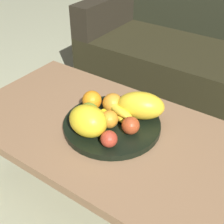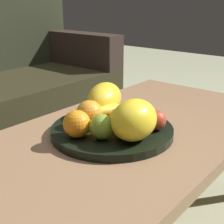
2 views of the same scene
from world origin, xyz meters
The scene contains 13 objects.
ground_plane centered at (0.00, 0.00, 0.00)m, with size 8.00×8.00×0.00m, color #AAAD89.
coffee_table centered at (0.00, 0.00, 0.39)m, with size 1.29×0.64×0.43m.
couch centered at (0.03, 1.08, 0.30)m, with size 1.70×0.70×0.90m.
fruit_bowl centered at (-0.03, 0.02, 0.44)m, with size 0.39×0.39×0.03m, color black.
melon_large_front centered at (-0.07, -0.09, 0.52)m, with size 0.15×0.12×0.12m, color yellow.
melon_smaller_beside centered at (0.04, 0.12, 0.51)m, with size 0.19×0.11×0.11m, color yellow.
orange_front centered at (-0.16, 0.05, 0.50)m, with size 0.08×0.08×0.08m, color orange.
orange_left centered at (-0.03, -0.01, 0.49)m, with size 0.07×0.07×0.07m, color orange.
orange_right centered at (-0.07, 0.08, 0.50)m, with size 0.08×0.08×0.08m, color orange.
apple_front centered at (-0.12, -0.01, 0.49)m, with size 0.07×0.07×0.07m, color olive.
apple_left centered at (0.04, -0.10, 0.49)m, with size 0.06×0.06×0.06m, color #B23926.
apple_right centered at (0.06, 0.01, 0.49)m, with size 0.07×0.07×0.07m, color #AD4320.
banana_bunch centered at (-0.03, 0.06, 0.49)m, with size 0.17×0.11×0.06m.
Camera 1 is at (0.52, -0.77, 1.20)m, focal length 49.09 mm.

